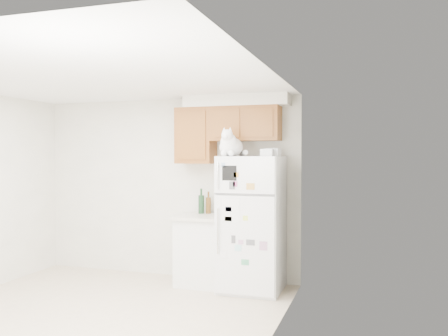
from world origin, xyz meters
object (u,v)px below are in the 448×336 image
at_px(base_counter, 203,249).
at_px(bottle_amber, 208,203).
at_px(cat, 231,145).
at_px(refrigerator, 252,223).
at_px(bottle_green, 201,201).
at_px(storage_box_front, 267,153).
at_px(storage_box_back, 273,152).

bearing_deg(base_counter, bottle_amber, 84.40).
bearing_deg(cat, refrigerator, 31.31).
xyz_separation_m(base_counter, bottle_amber, (0.02, 0.18, 0.61)).
xyz_separation_m(bottle_green, bottle_amber, (0.09, 0.03, -0.02)).
bearing_deg(refrigerator, storage_box_front, -3.88).
relative_size(refrigerator, bottle_amber, 5.68).
bearing_deg(bottle_green, storage_box_front, -14.21).
bearing_deg(storage_box_front, base_counter, 175.45).
bearing_deg(refrigerator, storage_box_back, 30.07).
height_order(storage_box_back, bottle_amber, storage_box_back).
bearing_deg(bottle_amber, cat, -42.67).
bearing_deg(cat, base_counter, 154.41).
relative_size(storage_box_front, bottle_green, 0.44).
relative_size(base_counter, bottle_amber, 3.07).
relative_size(refrigerator, cat, 3.32).
distance_m(cat, bottle_green, 0.99).
relative_size(base_counter, bottle_green, 2.71).
xyz_separation_m(storage_box_front, bottle_green, (-0.96, 0.24, -0.65)).
height_order(refrigerator, cat, cat).
distance_m(base_counter, cat, 1.46).
bearing_deg(cat, bottle_amber, 137.33).
bearing_deg(base_counter, storage_box_front, -5.60).
bearing_deg(bottle_green, cat, -35.22).
bearing_deg(bottle_amber, storage_box_front, -17.34).
relative_size(base_counter, storage_box_front, 6.13).
bearing_deg(base_counter, cat, -25.59).
relative_size(storage_box_back, bottle_amber, 0.60).
bearing_deg(storage_box_front, bottle_green, 166.85).
height_order(base_counter, storage_box_front, storage_box_front).
height_order(storage_box_back, bottle_green, storage_box_back).
xyz_separation_m(refrigerator, base_counter, (-0.69, 0.07, -0.39)).
distance_m(refrigerator, bottle_amber, 0.75).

